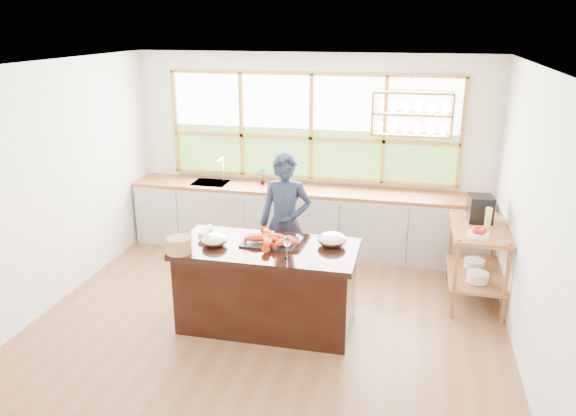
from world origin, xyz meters
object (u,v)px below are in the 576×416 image
(island, at_px, (267,286))
(cook, at_px, (285,224))
(wicker_basket, at_px, (179,245))
(espresso_machine, at_px, (480,209))

(island, height_order, cook, cook)
(cook, distance_m, wicker_basket, 1.47)
(cook, relative_size, wicker_basket, 6.76)
(island, bearing_deg, espresso_machine, 30.53)
(island, relative_size, espresso_machine, 6.11)
(wicker_basket, bearing_deg, cook, 56.70)
(island, distance_m, wicker_basket, 1.03)
(espresso_machine, xyz_separation_m, wicker_basket, (-3.00, -1.64, -0.07))
(cook, relative_size, espresso_machine, 5.54)
(cook, height_order, espresso_machine, cook)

